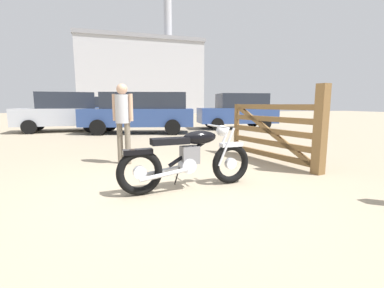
# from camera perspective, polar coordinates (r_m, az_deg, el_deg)

# --- Properties ---
(ground_plane) EXTENTS (80.00, 80.00, 0.00)m
(ground_plane) POSITION_cam_1_polar(r_m,az_deg,el_deg) (3.92, -2.16, -9.98)
(ground_plane) COLOR gray
(vintage_motorcycle) EXTENTS (2.07, 0.64, 0.94)m
(vintage_motorcycle) POSITION_cam_1_polar(r_m,az_deg,el_deg) (3.89, -0.55, -3.21)
(vintage_motorcycle) COLOR black
(vintage_motorcycle) RESTS_ON ground_plane
(timber_gate) EXTENTS (0.78, 2.49, 1.60)m
(timber_gate) POSITION_cam_1_polar(r_m,az_deg,el_deg) (5.78, 18.51, 2.75)
(timber_gate) COLOR brown
(timber_gate) RESTS_ON ground_plane
(bystander) EXTENTS (0.41, 0.30, 1.66)m
(bystander) POSITION_cam_1_polar(r_m,az_deg,el_deg) (5.66, -14.68, 6.00)
(bystander) COLOR #706656
(bystander) RESTS_ON ground_plane
(white_estate_far) EXTENTS (4.02, 2.06, 1.78)m
(white_estate_far) POSITION_cam_1_polar(r_m,az_deg,el_deg) (13.88, 9.92, 7.07)
(white_estate_far) COLOR black
(white_estate_far) RESTS_ON ground_plane
(blue_hatchback_right) EXTENTS (4.94, 2.60, 1.74)m
(blue_hatchback_right) POSITION_cam_1_polar(r_m,az_deg,el_deg) (11.78, -10.94, 6.92)
(blue_hatchback_right) COLOR black
(blue_hatchback_right) RESTS_ON ground_plane
(silver_sedan_mid) EXTENTS (4.04, 2.12, 1.78)m
(silver_sedan_mid) POSITION_cam_1_polar(r_m,az_deg,el_deg) (13.64, -25.85, 6.33)
(silver_sedan_mid) COLOR black
(silver_sedan_mid) RESTS_ON ground_plane
(red_hatchback_near) EXTENTS (4.74, 2.05, 1.74)m
(red_hatchback_near) POSITION_cam_1_polar(r_m,az_deg,el_deg) (19.17, -17.49, 7.25)
(red_hatchback_near) COLOR black
(red_hatchback_near) RESTS_ON ground_plane
(industrial_building) EXTENTS (16.91, 9.68, 20.57)m
(industrial_building) POSITION_cam_1_polar(r_m,az_deg,el_deg) (39.09, -10.99, 14.01)
(industrial_building) COLOR #B2B2B7
(industrial_building) RESTS_ON ground_plane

